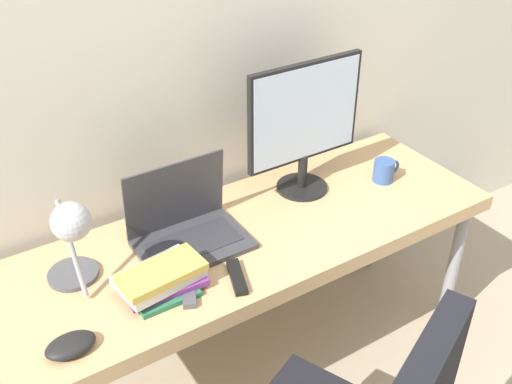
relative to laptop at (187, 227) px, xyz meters
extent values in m
cube|color=beige|center=(0.21, 0.30, 0.54)|extent=(8.00, 0.05, 2.60)
cube|color=tan|center=(0.21, -0.07, -0.09)|extent=(1.80, 0.62, 0.06)
cylinder|color=gray|center=(1.05, -0.32, -0.44)|extent=(0.05, 0.05, 0.64)
cylinder|color=gray|center=(-0.62, 0.18, -0.44)|extent=(0.05, 0.05, 0.64)
cylinder|color=gray|center=(1.05, 0.18, -0.44)|extent=(0.05, 0.05, 0.64)
cube|color=#38383D|center=(0.00, -0.04, -0.05)|extent=(0.37, 0.26, 0.02)
cube|color=#2D2D33|center=(0.00, -0.04, -0.04)|extent=(0.31, 0.15, 0.00)
cube|color=#38383D|center=(0.00, 0.08, 0.09)|extent=(0.37, 0.03, 0.26)
cube|color=navy|center=(0.00, 0.08, 0.09)|extent=(0.33, 0.02, 0.22)
cylinder|color=black|center=(0.52, 0.06, -0.05)|extent=(0.20, 0.20, 0.01)
cylinder|color=black|center=(0.52, 0.06, 0.02)|extent=(0.04, 0.04, 0.13)
cube|color=black|center=(0.52, 0.06, 0.27)|extent=(0.47, 0.02, 0.38)
cube|color=silver|center=(0.52, 0.05, 0.27)|extent=(0.45, 0.00, 0.35)
cylinder|color=#4C4C51|center=(-0.39, 0.03, -0.05)|extent=(0.16, 0.16, 0.02)
cylinder|color=#99999E|center=(-0.39, -0.03, 0.10)|extent=(0.02, 0.14, 0.28)
sphere|color=#B2B2B7|center=(-0.39, -0.10, 0.24)|extent=(0.11, 0.11, 0.11)
cube|color=#286B47|center=(-0.18, -0.20, -0.05)|extent=(0.19, 0.14, 0.02)
cube|color=#753384|center=(-0.17, -0.18, -0.03)|extent=(0.25, 0.16, 0.02)
cube|color=silver|center=(-0.18, -0.17, 0.00)|extent=(0.27, 0.19, 0.03)
cube|color=gold|center=(-0.18, -0.19, 0.02)|extent=(0.27, 0.15, 0.03)
cube|color=#4C4C51|center=(-0.12, -0.24, -0.05)|extent=(0.09, 0.14, 0.02)
cube|color=black|center=(0.04, -0.26, -0.05)|extent=(0.09, 0.16, 0.02)
cylinder|color=#385693|center=(0.83, -0.07, -0.01)|extent=(0.08, 0.08, 0.09)
torus|color=#385693|center=(0.88, -0.07, -0.01)|extent=(0.06, 0.01, 0.06)
ellipsoid|color=black|center=(-0.49, -0.27, -0.04)|extent=(0.14, 0.09, 0.04)
camera|label=1|loc=(-0.68, -1.50, 1.20)|focal=42.00mm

